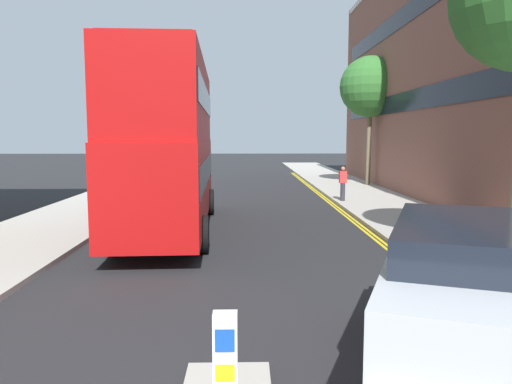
{
  "coord_description": "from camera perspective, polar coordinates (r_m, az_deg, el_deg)",
  "views": [
    {
      "loc": [
        0.23,
        -1.28,
        3.19
      ],
      "look_at": [
        0.5,
        11.0,
        1.8
      ],
      "focal_mm": 34.81,
      "sensor_mm": 36.0,
      "label": 1
    }
  ],
  "objects": [
    {
      "name": "pedestrian_far",
      "position": [
        23.77,
        9.95,
        1.03
      ],
      "size": [
        0.34,
        0.22,
        1.62
      ],
      "color": "#2D2D38",
      "rests_on": "sidewalk_right"
    },
    {
      "name": "double_decker_bus_away",
      "position": [
        16.82,
        -10.0,
        5.81
      ],
      "size": [
        3.12,
        10.9,
        5.64
      ],
      "color": "#B20F0F",
      "rests_on": "ground"
    },
    {
      "name": "keep_left_bollard",
      "position": [
        5.99,
        -3.54,
        -19.09
      ],
      "size": [
        0.36,
        0.28,
        1.11
      ],
      "color": "silver",
      "rests_on": "traffic_island"
    },
    {
      "name": "townhouse_terrace_right",
      "position": [
        29.83,
        25.79,
        12.22
      ],
      "size": [
        10.08,
        28.0,
        13.03
      ],
      "color": "brown",
      "rests_on": "ground"
    },
    {
      "name": "sidewalk_right",
      "position": [
        18.64,
        18.45,
        -3.52
      ],
      "size": [
        4.0,
        80.0,
        0.14
      ],
      "primitive_type": "cube",
      "color": "#ADA89E",
      "rests_on": "ground"
    },
    {
      "name": "kerb_line_inner",
      "position": [
        16.11,
        13.23,
        -5.12
      ],
      "size": [
        0.1,
        56.0,
        0.01
      ],
      "primitive_type": "cube",
      "color": "yellow",
      "rests_on": "ground"
    },
    {
      "name": "street_tree_mid",
      "position": [
        32.02,
        12.99,
        11.66
      ],
      "size": [
        3.74,
        3.74,
        7.95
      ],
      "color": "#6B6047",
      "rests_on": "sidewalk_right"
    },
    {
      "name": "kerb_line_outer",
      "position": [
        16.16,
        13.78,
        -5.11
      ],
      "size": [
        0.1,
        56.0,
        0.01
      ],
      "primitive_type": "cube",
      "color": "yellow",
      "rests_on": "ground"
    },
    {
      "name": "taxi_minivan",
      "position": [
        6.8,
        22.97,
        -12.21
      ],
      "size": [
        3.47,
        5.16,
        2.12
      ],
      "color": "silver",
      "rests_on": "ground"
    },
    {
      "name": "sidewalk_left",
      "position": [
        18.81,
        -22.25,
        -3.58
      ],
      "size": [
        4.0,
        80.0,
        0.14
      ],
      "primitive_type": "cube",
      "color": "#ADA89E",
      "rests_on": "ground"
    }
  ]
}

